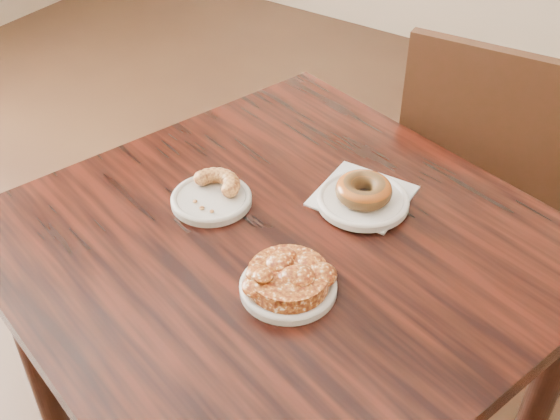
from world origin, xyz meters
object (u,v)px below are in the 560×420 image
Objects in this scene: chair_far at (499,180)px; glazed_donut at (364,190)px; cruller_fragment at (211,191)px; cafe_table at (282,378)px; apple_fritter at (288,275)px.

glazed_donut is at bearing 78.64° from chair_far.
glazed_donut is 0.28m from cruller_fragment.
cafe_table is 0.82m from chair_far.
glazed_donut is at bearing 31.96° from cruller_fragment.
chair_far is at bearing 68.09° from cruller_fragment.
glazed_donut is at bearing 91.43° from apple_fritter.
cruller_fragment is at bearing -148.04° from glazed_donut.
chair_far reaches higher than apple_fritter.
apple_fritter reaches higher than glazed_donut.
glazed_donut is 0.26m from apple_fritter.
cafe_table is 8.51× the size of glazed_donut.
apple_fritter is at bearing 81.13° from chair_far.
cafe_table is 0.43m from apple_fritter.
cafe_table is 5.02× the size of apple_fritter.
chair_far reaches higher than cruller_fragment.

